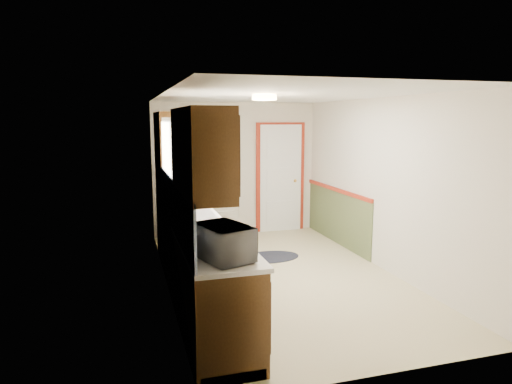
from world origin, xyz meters
TOP-DOWN VIEW (x-y plane):
  - room_shell at (0.00, 0.00)m, footprint 3.20×5.20m
  - kitchen_run at (-1.24, -0.29)m, footprint 0.63×4.00m
  - back_wall_trim at (0.99, 2.21)m, footprint 1.12×2.30m
  - ceiling_fixture at (-0.30, -0.20)m, footprint 0.30×0.30m
  - microwave at (-1.20, -1.95)m, footprint 0.45×0.60m
  - refrigerator at (-0.61, 1.76)m, footprint 0.78×0.75m
  - rug at (0.12, 0.86)m, footprint 0.95×0.63m
  - cooktop at (-1.19, 0.75)m, footprint 0.48×0.57m

SIDE VIEW (x-z plane):
  - rug at x=0.12m, z-range 0.00..0.01m
  - kitchen_run at x=-1.24m, z-range -0.29..1.91m
  - refrigerator at x=-0.61m, z-range 0.00..1.70m
  - back_wall_trim at x=0.99m, z-range -0.15..1.93m
  - cooktop at x=-1.19m, z-range 0.94..0.96m
  - microwave at x=-1.20m, z-range 0.94..1.30m
  - room_shell at x=0.00m, z-range -0.06..2.46m
  - ceiling_fixture at x=-0.30m, z-range 2.33..2.39m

